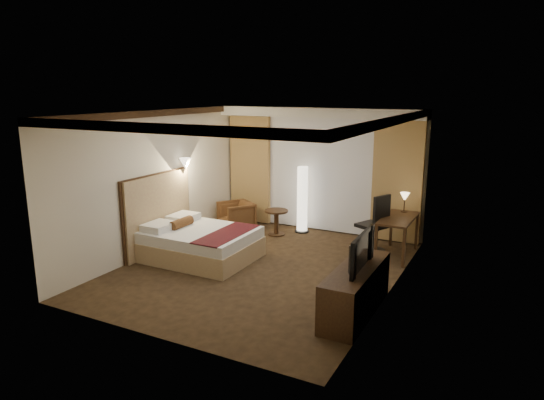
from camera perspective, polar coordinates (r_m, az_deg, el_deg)
The scene contains 21 objects.
floor at distance 8.61m, azimuth -1.23°, elevation -8.02°, with size 4.50×5.50×0.01m, color black.
ceiling at distance 8.04m, azimuth -1.33°, elevation 10.24°, with size 4.50×5.50×0.01m, color white.
back_wall at distance 10.67m, azimuth 5.80°, elevation 3.57°, with size 4.50×0.02×2.70m, color silver.
left_wall at distance 9.48m, azimuth -13.32°, elevation 2.10°, with size 0.02×5.50×2.70m, color silver.
right_wall at distance 7.44m, azimuth 14.14°, elevation -0.90°, with size 0.02×5.50×2.70m, color silver.
crown_molding at distance 8.05m, azimuth -1.33°, elevation 9.82°, with size 4.50×5.50×0.12m, color black, non-canonical shape.
soffit at distance 10.31m, azimuth 5.44°, elevation 10.24°, with size 4.50×0.50×0.20m, color white.
curtain_sheer at distance 10.62m, azimuth 5.63°, elevation 2.97°, with size 2.48×0.04×2.45m, color silver.
curtain_left_drape at distance 11.29m, azimuth -2.53°, elevation 3.63°, with size 1.00×0.14×2.45m, color #A6854C.
curtain_right_drape at distance 10.07m, azimuth 14.53°, elevation 2.07°, with size 1.00×0.14×2.45m, color #A6854C.
wall_sconce at distance 9.85m, azimuth -10.15°, elevation 4.24°, with size 0.24×0.24×0.24m, color white, non-canonical shape.
bed at distance 9.08m, azimuth -8.35°, elevation -5.15°, with size 1.91×1.49×0.56m, color white, non-canonical shape.
headboard at distance 9.53m, azimuth -13.18°, elevation -1.55°, with size 0.12×1.79×1.50m, color tan, non-canonical shape.
armchair at distance 10.82m, azimuth -4.25°, elevation -1.71°, with size 0.68×0.63×0.70m, color #533019.
side_table at distance 10.41m, azimuth 0.52°, elevation -2.66°, with size 0.50×0.50×0.55m, color black, non-canonical shape.
floor_lamp at distance 10.54m, azimuth 3.59°, elevation 0.07°, with size 0.31×0.31×1.47m, color white, non-canonical shape.
desk at distance 9.40m, azimuth 14.51°, elevation -4.20°, with size 0.55×1.22×0.75m, color black, non-canonical shape.
desk_lamp at distance 9.69m, azimuth 15.31°, elevation -0.39°, with size 0.18×0.18×0.34m, color #FFD899, non-canonical shape.
office_chair at distance 9.40m, azimuth 11.68°, elevation -2.71°, with size 0.56×0.56×1.17m, color black, non-canonical shape.
dresser at distance 6.96m, azimuth 9.81°, elevation -10.46°, with size 0.50×1.74×0.68m, color black, non-canonical shape.
television at distance 6.74m, azimuth 9.78°, elevation -5.49°, with size 1.02×0.59×0.13m, color black.
Camera 1 is at (3.85, -7.05, 3.08)m, focal length 32.00 mm.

